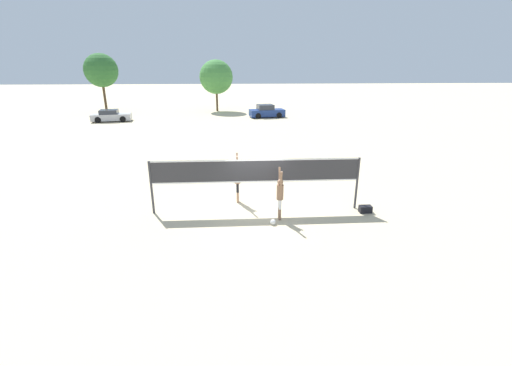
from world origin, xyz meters
The scene contains 10 objects.
ground_plane centered at (0.00, 0.00, 0.00)m, with size 200.00×200.00×0.00m, color beige.
volleyball_net centered at (0.00, 0.00, 1.70)m, with size 8.94×0.10×2.33m.
player_spiker centered at (0.92, -0.92, 1.14)m, with size 0.28×0.71×2.16m.
player_blocker centered at (-0.79, 1.04, 1.21)m, with size 0.28×0.72×2.29m.
volleyball centered at (0.59, -1.44, 0.11)m, with size 0.22×0.22×0.22m.
gear_bag centered at (4.72, -0.50, 0.15)m, with size 0.53×0.32×0.30m.
parked_car_near centered at (-14.63, 25.63, 0.59)m, with size 4.38×2.41×1.29m.
parked_car_mid centered at (3.00, 27.67, 0.67)m, with size 4.35×2.45×1.50m.
tree_left_cluster centered at (-3.18, 33.71, 4.45)m, with size 4.39×4.39×6.65m.
tree_right_cluster centered at (-17.82, 33.44, 5.29)m, with size 4.20×4.20×7.41m.
Camera 1 is at (-0.86, -13.78, 6.10)m, focal length 24.00 mm.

